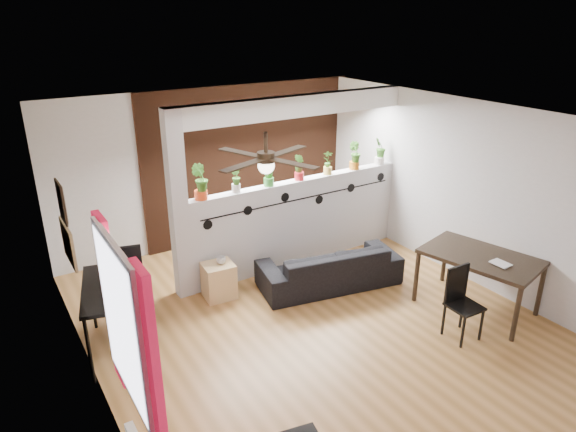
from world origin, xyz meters
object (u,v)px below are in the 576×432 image
(potted_plant_5, at_px, (355,155))
(dining_table, at_px, (480,261))
(cube_shelf, at_px, (219,281))
(computer_desk, at_px, (111,292))
(potted_plant_0, at_px, (200,181))
(potted_plant_3, at_px, (299,166))
(office_chair, at_px, (129,293))
(ceiling_fan, at_px, (266,160))
(cup, at_px, (221,260))
(potted_plant_2, at_px, (269,171))
(potted_plant_4, at_px, (328,162))
(potted_plant_6, at_px, (380,150))
(sofa, at_px, (329,267))
(potted_plant_1, at_px, (236,179))
(folding_chair, at_px, (460,296))

(potted_plant_5, xyz_separation_m, dining_table, (0.16, -2.42, -0.89))
(cube_shelf, distance_m, computer_desk, 1.65)
(potted_plant_0, xyz_separation_m, dining_table, (2.80, -2.42, -0.91))
(potted_plant_3, distance_m, office_chair, 3.00)
(ceiling_fan, height_order, cube_shelf, ceiling_fan)
(cup, distance_m, office_chair, 1.27)
(potted_plant_2, xyz_separation_m, potted_plant_4, (1.05, 0.00, -0.02))
(potted_plant_6, distance_m, sofa, 2.26)
(dining_table, bearing_deg, potted_plant_1, 133.23)
(potted_plant_1, height_order, office_chair, potted_plant_1)
(potted_plant_0, distance_m, sofa, 2.20)
(potted_plant_0, xyz_separation_m, potted_plant_2, (1.05, 0.00, -0.03))
(potted_plant_5, height_order, dining_table, potted_plant_5)
(potted_plant_0, bearing_deg, potted_plant_2, 0.00)
(potted_plant_0, height_order, computer_desk, potted_plant_0)
(sofa, xyz_separation_m, folding_chair, (0.58, -1.82, 0.25))
(office_chair, height_order, dining_table, office_chair)
(potted_plant_4, height_order, office_chair, potted_plant_4)
(potted_plant_5, bearing_deg, ceiling_fan, -145.85)
(potted_plant_0, bearing_deg, potted_plant_1, 0.00)
(potted_plant_1, bearing_deg, dining_table, -46.77)
(potted_plant_6, height_order, cube_shelf, potted_plant_6)
(cube_shelf, bearing_deg, office_chair, -174.65)
(ceiling_fan, bearing_deg, potted_plant_2, 59.19)
(cup, bearing_deg, sofa, -20.29)
(potted_plant_0, relative_size, sofa, 0.25)
(potted_plant_3, bearing_deg, ceiling_fan, -131.63)
(potted_plant_5, height_order, sofa, potted_plant_5)
(potted_plant_0, bearing_deg, sofa, -29.70)
(cup, xyz_separation_m, dining_table, (2.71, -2.08, 0.14))
(potted_plant_6, relative_size, folding_chair, 0.49)
(computer_desk, bearing_deg, potted_plant_0, 27.99)
(potted_plant_5, bearing_deg, sofa, -141.64)
(office_chair, bearing_deg, dining_table, -27.50)
(potted_plant_0, relative_size, folding_chair, 0.54)
(computer_desk, xyz_separation_m, folding_chair, (3.58, -1.92, -0.23))
(potted_plant_0, relative_size, computer_desk, 0.38)
(potted_plant_2, distance_m, cube_shelf, 1.70)
(ceiling_fan, height_order, folding_chair, ceiling_fan)
(potted_plant_4, xyz_separation_m, potted_plant_6, (1.05, -0.00, 0.03))
(ceiling_fan, distance_m, potted_plant_2, 2.22)
(potted_plant_2, height_order, computer_desk, potted_plant_2)
(sofa, xyz_separation_m, dining_table, (1.27, -1.54, 0.41))
(potted_plant_3, xyz_separation_m, potted_plant_4, (0.53, 0.00, -0.01))
(potted_plant_6, bearing_deg, sofa, -151.82)
(office_chair, relative_size, folding_chair, 1.10)
(sofa, bearing_deg, computer_desk, 9.77)
(potted_plant_3, height_order, potted_plant_5, potted_plant_5)
(sofa, height_order, cup, cup)
(dining_table, bearing_deg, potted_plant_0, 139.19)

